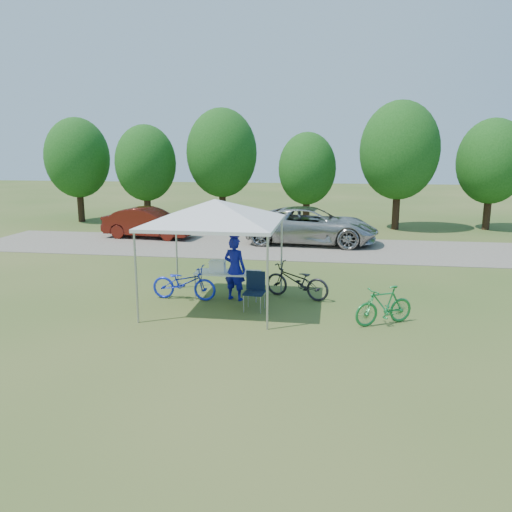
{
  "coord_description": "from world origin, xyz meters",
  "views": [
    {
      "loc": [
        2.85,
        -11.9,
        3.88
      ],
      "look_at": [
        0.71,
        2.0,
        0.91
      ],
      "focal_mm": 35.0,
      "sensor_mm": 36.0,
      "label": 1
    }
  ],
  "objects_px": {
    "cyclist": "(235,269)",
    "bike_green": "(384,306)",
    "bike_dark": "(297,281)",
    "cooler": "(217,266)",
    "sedan": "(149,223)",
    "folding_table": "(228,274)",
    "minivan": "(311,225)",
    "folding_chair": "(255,287)",
    "bike_blue": "(184,283)"
  },
  "relations": [
    {
      "from": "folding_chair",
      "to": "minivan",
      "type": "height_order",
      "value": "minivan"
    },
    {
      "from": "folding_chair",
      "to": "sedan",
      "type": "distance_m",
      "value": 11.45
    },
    {
      "from": "bike_green",
      "to": "bike_dark",
      "type": "relative_size",
      "value": 0.82
    },
    {
      "from": "folding_table",
      "to": "bike_dark",
      "type": "height_order",
      "value": "bike_dark"
    },
    {
      "from": "folding_table",
      "to": "minivan",
      "type": "distance_m",
      "value": 8.54
    },
    {
      "from": "folding_table",
      "to": "bike_blue",
      "type": "distance_m",
      "value": 1.18
    },
    {
      "from": "cyclist",
      "to": "bike_green",
      "type": "bearing_deg",
      "value": 177.81
    },
    {
      "from": "minivan",
      "to": "bike_dark",
      "type": "bearing_deg",
      "value": -176.52
    },
    {
      "from": "cooler",
      "to": "cyclist",
      "type": "relative_size",
      "value": 0.25
    },
    {
      "from": "folding_table",
      "to": "folding_chair",
      "type": "height_order",
      "value": "folding_chair"
    },
    {
      "from": "bike_dark",
      "to": "cooler",
      "type": "bearing_deg",
      "value": -64.03
    },
    {
      "from": "folding_chair",
      "to": "bike_green",
      "type": "relative_size",
      "value": 0.64
    },
    {
      "from": "cyclist",
      "to": "bike_green",
      "type": "height_order",
      "value": "cyclist"
    },
    {
      "from": "folding_table",
      "to": "cyclist",
      "type": "relative_size",
      "value": 1.02
    },
    {
      "from": "folding_table",
      "to": "bike_dark",
      "type": "distance_m",
      "value": 1.86
    },
    {
      "from": "bike_blue",
      "to": "folding_chair",
      "type": "bearing_deg",
      "value": -102.34
    },
    {
      "from": "minivan",
      "to": "bike_green",
      "type": "bearing_deg",
      "value": -164.42
    },
    {
      "from": "cyclist",
      "to": "bike_dark",
      "type": "bearing_deg",
      "value": -148.27
    },
    {
      "from": "folding_table",
      "to": "bike_blue",
      "type": "xyz_separation_m",
      "value": [
        -1.11,
        -0.33,
        -0.21
      ]
    },
    {
      "from": "sedan",
      "to": "folding_chair",
      "type": "bearing_deg",
      "value": -140.47
    },
    {
      "from": "cooler",
      "to": "bike_dark",
      "type": "relative_size",
      "value": 0.23
    },
    {
      "from": "cooler",
      "to": "bike_green",
      "type": "bearing_deg",
      "value": -20.15
    },
    {
      "from": "minivan",
      "to": "sedan",
      "type": "xyz_separation_m",
      "value": [
        -7.31,
        0.34,
        -0.09
      ]
    },
    {
      "from": "bike_green",
      "to": "bike_dark",
      "type": "height_order",
      "value": "bike_dark"
    },
    {
      "from": "bike_green",
      "to": "minivan",
      "type": "relative_size",
      "value": 0.27
    },
    {
      "from": "cyclist",
      "to": "sedan",
      "type": "height_order",
      "value": "cyclist"
    },
    {
      "from": "cooler",
      "to": "minivan",
      "type": "distance_m",
      "value": 8.6
    },
    {
      "from": "cyclist",
      "to": "sedan",
      "type": "relative_size",
      "value": 0.41
    },
    {
      "from": "cyclist",
      "to": "bike_dark",
      "type": "relative_size",
      "value": 0.94
    },
    {
      "from": "folding_table",
      "to": "bike_dark",
      "type": "xyz_separation_m",
      "value": [
        1.83,
        0.23,
        -0.19
      ]
    },
    {
      "from": "folding_chair",
      "to": "bike_blue",
      "type": "xyz_separation_m",
      "value": [
        -1.99,
        0.54,
        -0.1
      ]
    },
    {
      "from": "bike_dark",
      "to": "folding_chair",
      "type": "bearing_deg",
      "value": -21.25
    },
    {
      "from": "bike_green",
      "to": "bike_dark",
      "type": "distance_m",
      "value": 2.76
    },
    {
      "from": "sedan",
      "to": "cyclist",
      "type": "bearing_deg",
      "value": -141.26
    },
    {
      "from": "folding_chair",
      "to": "bike_blue",
      "type": "relative_size",
      "value": 0.54
    },
    {
      "from": "folding_chair",
      "to": "bike_green",
      "type": "distance_m",
      "value": 3.14
    },
    {
      "from": "bike_green",
      "to": "bike_dark",
      "type": "xyz_separation_m",
      "value": [
        -2.11,
        1.78,
        0.03
      ]
    },
    {
      "from": "bike_blue",
      "to": "bike_dark",
      "type": "height_order",
      "value": "bike_dark"
    },
    {
      "from": "cooler",
      "to": "folding_table",
      "type": "bearing_deg",
      "value": 0.0
    },
    {
      "from": "cyclist",
      "to": "minivan",
      "type": "distance_m",
      "value": 8.64
    },
    {
      "from": "cooler",
      "to": "cyclist",
      "type": "height_order",
      "value": "cyclist"
    },
    {
      "from": "folding_table",
      "to": "cooler",
      "type": "height_order",
      "value": "cooler"
    },
    {
      "from": "minivan",
      "to": "bike_blue",
      "type": "bearing_deg",
      "value": 164.73
    },
    {
      "from": "folding_table",
      "to": "bike_green",
      "type": "height_order",
      "value": "bike_green"
    },
    {
      "from": "folding_chair",
      "to": "sedan",
      "type": "relative_size",
      "value": 0.23
    },
    {
      "from": "bike_green",
      "to": "sedan",
      "type": "bearing_deg",
      "value": -166.39
    },
    {
      "from": "folding_chair",
      "to": "cyclist",
      "type": "height_order",
      "value": "cyclist"
    },
    {
      "from": "folding_chair",
      "to": "minivan",
      "type": "xyz_separation_m",
      "value": [
        0.98,
        9.2,
        0.23
      ]
    },
    {
      "from": "bike_dark",
      "to": "sedan",
      "type": "height_order",
      "value": "sedan"
    },
    {
      "from": "bike_blue",
      "to": "cooler",
      "type": "bearing_deg",
      "value": -65.52
    }
  ]
}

